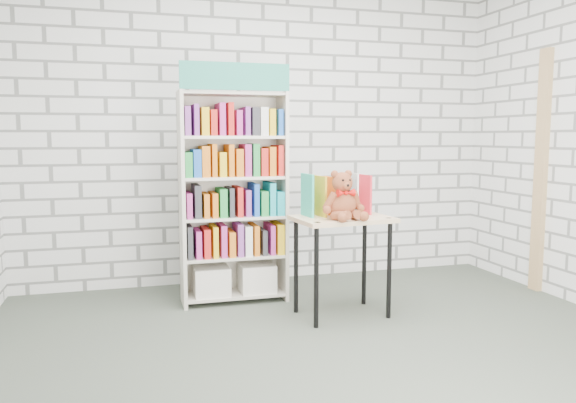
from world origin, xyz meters
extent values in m
plane|color=#3F473C|center=(0.00, 0.00, 0.00)|extent=(4.50, 4.50, 0.00)
cube|color=silver|center=(0.00, 2.00, 1.40)|extent=(4.50, 0.02, 2.80)
cube|color=beige|center=(-0.82, 1.35, 0.85)|extent=(0.03, 0.33, 1.71)
cube|color=beige|center=(0.00, 1.35, 0.85)|extent=(0.03, 0.33, 1.71)
cube|color=beige|center=(-0.41, 1.51, 0.85)|extent=(0.85, 0.02, 1.71)
cube|color=teal|center=(-0.41, 1.19, 1.81)|extent=(0.85, 0.02, 0.21)
cube|color=beige|center=(-0.41, 1.35, 0.06)|extent=(0.80, 0.31, 0.02)
cube|color=beige|center=(-0.41, 1.35, 0.38)|extent=(0.80, 0.31, 0.02)
cube|color=beige|center=(-0.41, 1.35, 0.70)|extent=(0.80, 0.31, 0.02)
cube|color=beige|center=(-0.41, 1.35, 1.03)|extent=(0.80, 0.31, 0.02)
cube|color=beige|center=(-0.41, 1.35, 1.35)|extent=(0.80, 0.31, 0.02)
cube|color=beige|center=(-0.41, 1.35, 1.69)|extent=(0.80, 0.31, 0.02)
cube|color=silver|center=(-0.60, 1.35, 0.18)|extent=(0.28, 0.27, 0.23)
cube|color=silver|center=(-0.22, 1.35, 0.18)|extent=(0.28, 0.27, 0.23)
cube|color=white|center=(-0.41, 1.34, 0.51)|extent=(0.80, 0.27, 0.23)
cube|color=purple|center=(-0.41, 1.34, 0.83)|extent=(0.80, 0.27, 0.23)
cube|color=#333338|center=(-0.41, 1.34, 1.15)|extent=(0.80, 0.27, 0.23)
cube|color=red|center=(-0.41, 1.34, 1.47)|extent=(0.80, 0.27, 0.23)
cube|color=#DBB083|center=(0.31, 0.75, 0.74)|extent=(0.75, 0.55, 0.03)
cylinder|color=black|center=(0.03, 0.54, 0.36)|extent=(0.03, 0.03, 0.73)
cylinder|color=black|center=(-0.01, 0.91, 0.36)|extent=(0.03, 0.03, 0.73)
cylinder|color=black|center=(0.62, 0.59, 0.36)|extent=(0.03, 0.03, 0.73)
cylinder|color=black|center=(0.59, 0.97, 0.36)|extent=(0.03, 0.03, 0.73)
cylinder|color=black|center=(0.04, 0.55, 0.75)|extent=(0.05, 0.05, 0.01)
cylinder|color=black|center=(0.61, 0.60, 0.75)|extent=(0.05, 0.05, 0.01)
cube|color=#29B396|center=(0.06, 0.84, 0.90)|extent=(0.04, 0.22, 0.29)
cube|color=gold|center=(0.15, 0.85, 0.90)|extent=(0.04, 0.22, 0.29)
cube|color=orange|center=(0.25, 0.86, 0.90)|extent=(0.04, 0.22, 0.29)
cube|color=black|center=(0.34, 0.87, 0.90)|extent=(0.04, 0.22, 0.29)
cube|color=white|center=(0.44, 0.88, 0.90)|extent=(0.04, 0.22, 0.29)
cube|color=red|center=(0.53, 0.89, 0.90)|extent=(0.04, 0.22, 0.29)
ellipsoid|color=brown|center=(0.27, 0.66, 0.86)|extent=(0.21, 0.18, 0.21)
sphere|color=brown|center=(0.27, 0.66, 1.02)|extent=(0.15, 0.15, 0.15)
sphere|color=brown|center=(0.21, 0.67, 1.08)|extent=(0.06, 0.06, 0.06)
sphere|color=brown|center=(0.32, 0.68, 1.08)|extent=(0.06, 0.06, 0.06)
sphere|color=brown|center=(0.27, 0.60, 1.00)|extent=(0.06, 0.06, 0.06)
sphere|color=black|center=(0.25, 0.59, 1.04)|extent=(0.02, 0.02, 0.02)
sphere|color=black|center=(0.30, 0.60, 1.04)|extent=(0.02, 0.02, 0.02)
sphere|color=black|center=(0.28, 0.57, 1.01)|extent=(0.02, 0.02, 0.02)
cylinder|color=brown|center=(0.16, 0.63, 0.89)|extent=(0.10, 0.08, 0.15)
cylinder|color=brown|center=(0.37, 0.65, 0.89)|extent=(0.11, 0.09, 0.15)
sphere|color=brown|center=(0.13, 0.61, 0.83)|extent=(0.06, 0.06, 0.06)
sphere|color=brown|center=(0.40, 0.64, 0.83)|extent=(0.06, 0.06, 0.06)
cylinder|color=brown|center=(0.22, 0.55, 0.80)|extent=(0.12, 0.17, 0.08)
cylinder|color=brown|center=(0.34, 0.56, 0.80)|extent=(0.10, 0.17, 0.08)
sphere|color=brown|center=(0.20, 0.48, 0.79)|extent=(0.07, 0.07, 0.07)
sphere|color=brown|center=(0.37, 0.50, 0.79)|extent=(0.07, 0.07, 0.07)
cone|color=red|center=(0.24, 0.60, 0.95)|extent=(0.07, 0.06, 0.06)
cone|color=red|center=(0.31, 0.60, 0.95)|extent=(0.07, 0.06, 0.06)
sphere|color=red|center=(0.27, 0.60, 0.95)|extent=(0.03, 0.03, 0.03)
cube|color=tan|center=(2.23, 0.95, 1.05)|extent=(0.05, 0.12, 2.10)
camera|label=1|loc=(-1.22, -3.13, 1.36)|focal=35.00mm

